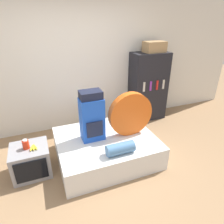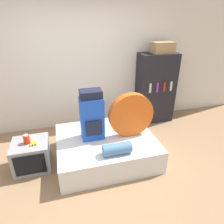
# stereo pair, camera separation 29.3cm
# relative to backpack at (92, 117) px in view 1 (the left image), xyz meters

# --- Properties ---
(ground_plane) EXTENTS (16.00, 16.00, 0.00)m
(ground_plane) POSITION_rel_backpack_xyz_m (0.01, -0.55, -0.79)
(ground_plane) COLOR #997551
(wall_back) EXTENTS (8.00, 0.05, 2.60)m
(wall_back) POSITION_rel_backpack_xyz_m (0.01, 1.26, 0.51)
(wall_back) COLOR silver
(wall_back) RESTS_ON ground_plane
(bed) EXTENTS (1.58, 1.31, 0.39)m
(bed) POSITION_rel_backpack_xyz_m (0.20, -0.07, -0.59)
(bed) COLOR white
(bed) RESTS_ON ground_plane
(backpack) EXTENTS (0.36, 0.28, 0.81)m
(backpack) POSITION_rel_backpack_xyz_m (0.00, 0.00, 0.00)
(backpack) COLOR blue
(backpack) RESTS_ON bed
(tent_bag) EXTENTS (0.74, 0.12, 0.74)m
(tent_bag) POSITION_rel_backpack_xyz_m (0.62, -0.09, -0.03)
(tent_bag) COLOR #E05B19
(tent_bag) RESTS_ON bed
(sleeping_roll) EXTENTS (0.42, 0.17, 0.17)m
(sleeping_roll) POSITION_rel_backpack_xyz_m (0.26, -0.53, -0.31)
(sleeping_roll) COLOR teal
(sleeping_roll) RESTS_ON bed
(television) EXTENTS (0.54, 0.51, 0.46)m
(television) POSITION_rel_backpack_xyz_m (-0.98, -0.01, -0.55)
(television) COLOR #939399
(television) RESTS_ON ground_plane
(canister) EXTENTS (0.09, 0.09, 0.15)m
(canister) POSITION_rel_backpack_xyz_m (-1.00, -0.01, -0.25)
(canister) COLOR red
(canister) RESTS_ON television
(banana_bunch) EXTENTS (0.12, 0.16, 0.03)m
(banana_bunch) POSITION_rel_backpack_xyz_m (-0.91, -0.05, -0.31)
(banana_bunch) COLOR yellow
(banana_bunch) RESTS_ON television
(bookshelf) EXTENTS (0.79, 0.45, 1.51)m
(bookshelf) POSITION_rel_backpack_xyz_m (1.59, 0.99, -0.03)
(bookshelf) COLOR black
(bookshelf) RESTS_ON ground_plane
(cardboard_box) EXTENTS (0.43, 0.29, 0.22)m
(cardboard_box) POSITION_rel_backpack_xyz_m (1.65, 0.98, 0.83)
(cardboard_box) COLOR #A88456
(cardboard_box) RESTS_ON bookshelf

